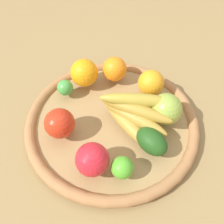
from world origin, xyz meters
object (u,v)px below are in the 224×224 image
(apple_2, at_px, (60,123))
(lime_1, at_px, (65,88))
(apple_0, at_px, (92,159))
(orange_2, at_px, (116,69))
(lime_0, at_px, (122,168))
(orange_0, at_px, (151,83))
(orange_1, at_px, (84,73))
(apple_1, at_px, (166,108))
(avocado, at_px, (152,141))
(banana_bunch, at_px, (134,113))

(apple_2, distance_m, lime_1, 0.13)
(apple_0, bearing_deg, orange_2, -7.35)
(apple_2, distance_m, lime_0, 0.18)
(orange_2, bearing_deg, apple_2, 148.28)
(orange_0, bearing_deg, orange_1, 81.40)
(orange_2, bearing_deg, orange_0, -118.27)
(orange_2, relative_size, lime_0, 1.42)
(orange_2, distance_m, lime_1, 0.15)
(lime_1, relative_size, orange_0, 0.62)
(apple_1, height_order, avocado, apple_1)
(banana_bunch, bearing_deg, orange_2, 17.14)
(avocado, height_order, lime_1, avocado)
(avocado, xyz_separation_m, orange_2, (0.23, 0.09, 0.01))
(apple_1, relative_size, orange_1, 1.02)
(apple_2, bearing_deg, orange_2, -31.72)
(apple_0, bearing_deg, orange_1, 10.61)
(banana_bunch, bearing_deg, lime_1, 63.27)
(lime_1, bearing_deg, apple_0, -156.01)
(avocado, bearing_deg, orange_2, 21.32)
(apple_0, bearing_deg, orange_0, -29.68)
(avocado, distance_m, orange_1, 0.27)
(apple_1, relative_size, avocado, 0.98)
(apple_1, relative_size, orange_0, 1.11)
(apple_1, bearing_deg, lime_1, 74.12)
(lime_1, xyz_separation_m, orange_0, (0.02, -0.23, 0.01))
(orange_1, bearing_deg, banana_bunch, -135.14)
(apple_1, xyz_separation_m, lime_0, (-0.15, 0.10, -0.01))
(apple_0, distance_m, lime_1, 0.24)
(avocado, relative_size, orange_0, 1.13)
(avocado, height_order, orange_0, orange_0)
(apple_2, distance_m, avocado, 0.21)
(apple_1, relative_size, apple_2, 1.09)
(avocado, relative_size, orange_1, 1.04)
(orange_1, bearing_deg, orange_2, -74.18)
(apple_2, distance_m, orange_0, 0.26)
(orange_2, height_order, orange_0, orange_0)
(apple_2, xyz_separation_m, lime_0, (-0.10, -0.15, -0.01))
(apple_0, distance_m, orange_2, 0.29)
(apple_1, distance_m, lime_0, 0.18)
(orange_1, bearing_deg, orange_0, -98.60)
(apple_0, bearing_deg, lime_0, -98.34)
(avocado, xyz_separation_m, lime_0, (-0.07, 0.06, -0.00))
(apple_2, relative_size, orange_0, 1.02)
(orange_1, bearing_deg, apple_1, -118.98)
(banana_bunch, xyz_separation_m, apple_0, (-0.13, 0.09, -0.00))
(apple_0, bearing_deg, banana_bunch, -34.48)
(avocado, relative_size, orange_2, 1.16)
(apple_0, xyz_separation_m, orange_2, (0.29, -0.04, -0.00))
(avocado, relative_size, lime_0, 1.65)
(lime_1, distance_m, orange_0, 0.23)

